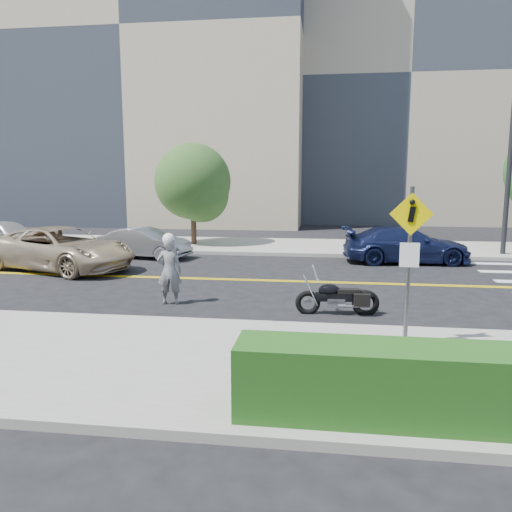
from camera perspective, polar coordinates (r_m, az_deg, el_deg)
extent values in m
plane|color=black|center=(16.24, -1.67, -2.74)|extent=(120.00, 120.00, 0.00)
cube|color=#9E9B91|center=(9.19, -9.59, -11.79)|extent=(60.00, 5.00, 0.15)
cube|color=#9E9B91|center=(23.55, 1.35, 1.14)|extent=(60.00, 5.00, 0.15)
cube|color=tan|center=(40.78, -11.23, 21.92)|extent=(22.00, 14.00, 25.00)
cube|color=#A39984|center=(42.54, 15.77, 17.78)|extent=(18.00, 14.00, 20.00)
cylinder|color=black|center=(22.89, 26.97, 8.92)|extent=(0.20, 0.20, 7.00)
cylinder|color=#4C4C51|center=(9.65, 17.04, -1.33)|extent=(0.08, 0.08, 3.00)
cube|color=#F9D800|center=(9.50, 17.34, 4.58)|extent=(0.78, 0.03, 0.78)
cube|color=white|center=(9.58, 17.13, 0.11)|extent=(0.35, 0.03, 0.45)
imported|color=#A0A0A4|center=(13.23, -9.86, -1.69)|extent=(0.70, 0.51, 1.77)
sphere|color=white|center=(13.10, -9.96, 1.91)|extent=(0.32, 0.32, 0.32)
imported|color=#CAB594|center=(19.16, -21.36, 0.80)|extent=(6.09, 4.20, 1.55)
imported|color=silver|center=(24.03, -26.85, 1.97)|extent=(4.65, 2.33, 1.52)
imported|color=gray|center=(21.02, -12.59, 1.47)|extent=(3.96, 2.01, 1.25)
imported|color=#18214A|center=(20.23, 16.78, 1.23)|extent=(4.97, 2.37, 1.40)
cylinder|color=#382619|center=(23.83, -7.19, 5.78)|extent=(0.26, 0.26, 3.97)
sphere|color=#2B531A|center=(23.79, -7.24, 8.45)|extent=(3.57, 3.57, 3.57)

